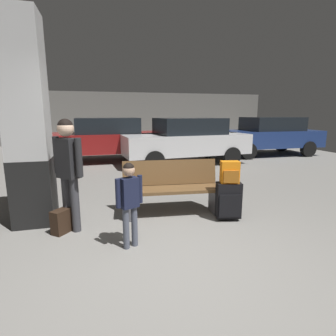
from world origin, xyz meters
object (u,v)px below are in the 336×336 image
suitcase (229,200)px  adult (68,163)px  bench (172,188)px  backpack_dark_floor (61,221)px  structural_pillar (27,124)px  backpack_bright (230,172)px  parked_car_far (105,138)px  parked_car_side (268,135)px  child (129,196)px  parked_car_near (186,140)px

suitcase → adult: (-2.35, 0.22, 0.66)m
bench → suitcase: bench is taller
backpack_dark_floor → bench: bearing=11.0°
bench → backpack_dark_floor: bearing=-169.0°
backpack_dark_floor → structural_pillar: bearing=130.6°
backpack_bright → parked_car_far: size_ratio=0.08×
suitcase → structural_pillar: bearing=167.4°
structural_pillar → backpack_dark_floor: (0.42, -0.49, -1.34)m
bench → backpack_bright: (0.79, -0.49, 0.33)m
backpack_bright → parked_car_side: 7.50m
adult → child: bearing=-43.8°
backpack_dark_floor → parked_car_side: (7.20, 5.68, 0.64)m
structural_pillar → parked_car_near: (3.79, 4.17, -0.70)m
bench → suitcase: size_ratio=2.72×
structural_pillar → parked_car_near: bearing=47.7°
structural_pillar → backpack_dark_floor: structural_pillar is taller
child → bench: bearing=50.8°
bench → adult: adult is taller
adult → parked_car_near: (3.23, 4.60, -0.18)m
child → parked_car_far: 6.47m
child → adult: size_ratio=0.68×
suitcase → parked_car_side: size_ratio=0.15×
parked_car_near → adult: bearing=-125.1°
suitcase → backpack_bright: bearing=-124.2°
parked_car_far → bench: bearing=-80.4°
parked_car_far → backpack_dark_floor: bearing=-97.6°
structural_pillar → parked_car_side: structural_pillar is taller
parked_car_side → parked_car_near: bearing=-165.1°
backpack_bright → adult: adult is taller
parked_car_side → suitcase: bearing=-128.9°
structural_pillar → backpack_bright: 3.08m
structural_pillar → parked_car_near: size_ratio=0.72×
child → parked_car_side: parked_car_side is taller
structural_pillar → backpack_bright: structural_pillar is taller
backpack_dark_floor → parked_car_near: parked_car_near is taller
backpack_dark_floor → parked_car_far: (0.77, 5.81, 0.64)m
bench → adult: (-1.56, -0.27, 0.54)m
structural_pillar → parked_car_far: bearing=77.3°
parked_car_side → parked_car_far: size_ratio=0.99×
backpack_bright → structural_pillar: bearing=167.3°
backpack_bright → parked_car_side: parked_car_side is taller
backpack_dark_floor → parked_car_near: (3.37, 4.67, 0.64)m
parked_car_side → child: bearing=-134.8°
bench → adult: bearing=-170.3°
backpack_bright → parked_car_side: bearing=51.1°
adult → parked_car_near: bearing=54.9°
adult → parked_car_near: 5.63m
suitcase → child: 1.71m
child → backpack_dark_floor: size_ratio=3.19×
parked_car_near → parked_car_far: (-2.60, 1.14, 0.00)m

